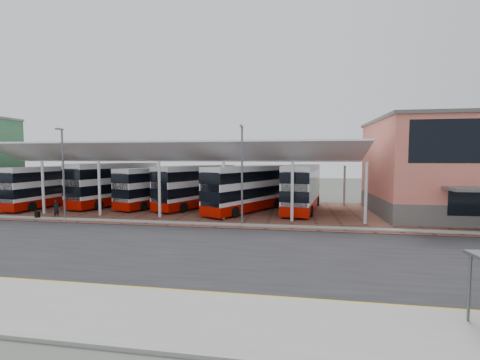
{
  "coord_description": "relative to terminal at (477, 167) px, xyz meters",
  "views": [
    {
      "loc": [
        5.98,
        -19.1,
        5.53
      ],
      "look_at": [
        1.34,
        9.35,
        3.51
      ],
      "focal_mm": 24.0,
      "sensor_mm": 36.0,
      "label": 1
    }
  ],
  "objects": [
    {
      "name": "bus_5",
      "position": [
        -15.95,
        0.78,
        -2.26
      ],
      "size": [
        4.39,
        11.71,
        4.71
      ],
      "rotation": [
        0.0,
        0.0,
        -0.16
      ],
      "color": "silver",
      "rests_on": "forecourt"
    },
    {
      "name": "bus_1",
      "position": [
        -37.37,
        1.42,
        -2.2
      ],
      "size": [
        5.69,
        12.03,
        4.84
      ],
      "rotation": [
        0.0,
        0.0,
        -0.27
      ],
      "color": "silver",
      "rests_on": "forecourt"
    },
    {
      "name": "canopy",
      "position": [
        -29.0,
        0.01,
        1.14
      ],
      "size": [
        37.0,
        11.63,
        7.07
      ],
      "color": "silver",
      "rests_on": "ground"
    },
    {
      "name": "terminal",
      "position": [
        0.0,
        0.0,
        0.0
      ],
      "size": [
        18.4,
        14.4,
        9.25
      ],
      "color": "#585552",
      "rests_on": "ground"
    },
    {
      "name": "forecourt",
      "position": [
        -21.0,
        -0.92,
        -4.63
      ],
      "size": [
        72.0,
        16.0,
        0.06
      ],
      "primitive_type": "cube",
      "color": "brown",
      "rests_on": "ground"
    },
    {
      "name": "pedestrian",
      "position": [
        -38.05,
        -7.34,
        -3.81
      ],
      "size": [
        0.52,
        0.66,
        1.59
      ],
      "primitive_type": "imported",
      "rotation": [
        0.0,
        0.0,
        1.3
      ],
      "color": "black",
      "rests_on": "forecourt"
    },
    {
      "name": "ground",
      "position": [
        -23.0,
        -13.92,
        -4.66
      ],
      "size": [
        140.0,
        140.0,
        0.0
      ],
      "primitive_type": "plane",
      "color": "#484B45"
    },
    {
      "name": "yellow_line_far",
      "position": [
        -23.0,
        -20.62,
        -4.63
      ],
      "size": [
        120.0,
        0.12,
        0.01
      ],
      "primitive_type": "cube",
      "color": "gold",
      "rests_on": "road"
    },
    {
      "name": "lamp_west",
      "position": [
        -37.0,
        -7.65,
        -0.3
      ],
      "size": [
        0.16,
        0.9,
        8.07
      ],
      "color": "#595C61",
      "rests_on": "ground"
    },
    {
      "name": "bus_2",
      "position": [
        -32.21,
        1.18,
        -2.44
      ],
      "size": [
        5.57,
        10.8,
        4.36
      ],
      "rotation": [
        0.0,
        0.0,
        -0.31
      ],
      "color": "silver",
      "rests_on": "forecourt"
    },
    {
      "name": "north_kerb",
      "position": [
        -23.0,
        -7.72,
        -4.59
      ],
      "size": [
        120.0,
        0.8,
        0.14
      ],
      "primitive_type": "cube",
      "color": "gray",
      "rests_on": "ground"
    },
    {
      "name": "bus_0",
      "position": [
        -44.16,
        -0.96,
        -2.37
      ],
      "size": [
        3.34,
        11.03,
        4.48
      ],
      "rotation": [
        0.0,
        0.0,
        -0.08
      ],
      "color": "silver",
      "rests_on": "forecourt"
    },
    {
      "name": "bus_3",
      "position": [
        -27.42,
        1.11,
        -2.32
      ],
      "size": [
        6.96,
        11.2,
        4.59
      ],
      "rotation": [
        0.0,
        0.0,
        -0.43
      ],
      "color": "silver",
      "rests_on": "forecourt"
    },
    {
      "name": "bus_4",
      "position": [
        -21.55,
        -0.82,
        -2.3
      ],
      "size": [
        7.63,
        11.1,
        4.63
      ],
      "rotation": [
        0.0,
        0.0,
        -0.5
      ],
      "color": "silver",
      "rests_on": "forecourt"
    },
    {
      "name": "sidewalk",
      "position": [
        -23.0,
        -22.92,
        -4.59
      ],
      "size": [
        120.0,
        4.0,
        0.14
      ],
      "primitive_type": "cube",
      "color": "gray",
      "rests_on": "ground"
    },
    {
      "name": "road",
      "position": [
        -23.0,
        -14.92,
        -4.65
      ],
      "size": [
        120.0,
        14.0,
        0.02
      ],
      "primitive_type": "cube",
      "color": "black",
      "rests_on": "ground"
    },
    {
      "name": "suitcase",
      "position": [
        -39.67,
        -7.76,
        -4.28
      ],
      "size": [
        0.37,
        0.26,
        0.63
      ],
      "primitive_type": "cube",
      "color": "black",
      "rests_on": "forecourt"
    },
    {
      "name": "yellow_line_near",
      "position": [
        -23.0,
        -20.92,
        -4.63
      ],
      "size": [
        120.0,
        0.12,
        0.01
      ],
      "primitive_type": "cube",
      "color": "gold",
      "rests_on": "road"
    },
    {
      "name": "lamp_east",
      "position": [
        -21.0,
        -7.65,
        -0.3
      ],
      "size": [
        0.16,
        0.9,
        8.07
      ],
      "color": "#595C61",
      "rests_on": "ground"
    }
  ]
}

